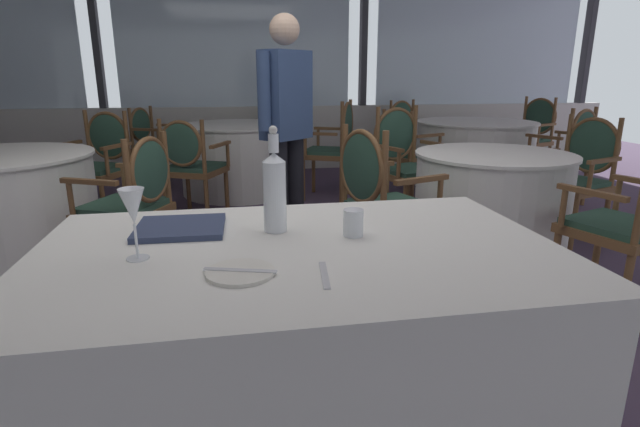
# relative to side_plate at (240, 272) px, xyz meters

# --- Properties ---
(ground_plane) EXTENTS (14.89, 14.89, 0.00)m
(ground_plane) POSITION_rel_side_plate_xyz_m (0.12, 1.19, -0.75)
(ground_plane) COLOR #47384C
(window_wall_far) EXTENTS (10.69, 0.14, 2.64)m
(window_wall_far) POSITION_rel_side_plate_xyz_m (0.12, 5.49, 0.31)
(window_wall_far) COLOR beige
(window_wall_far) RESTS_ON ground_plane
(foreground_table) EXTENTS (1.59, 1.01, 0.75)m
(foreground_table) POSITION_rel_side_plate_xyz_m (0.18, 0.19, -0.38)
(foreground_table) COLOR silver
(foreground_table) RESTS_ON ground_plane
(side_plate) EXTENTS (0.18, 0.18, 0.01)m
(side_plate) POSITION_rel_side_plate_xyz_m (0.00, 0.00, 0.00)
(side_plate) COLOR silver
(side_plate) RESTS_ON foreground_table
(butter_knife) EXTENTS (0.19, 0.07, 0.00)m
(butter_knife) POSITION_rel_side_plate_xyz_m (0.00, 0.00, 0.01)
(butter_knife) COLOR silver
(butter_knife) RESTS_ON foreground_table
(dinner_fork) EXTENTS (0.04, 0.18, 0.00)m
(dinner_fork) POSITION_rel_side_plate_xyz_m (0.22, -0.05, -0.00)
(dinner_fork) COLOR silver
(dinner_fork) RESTS_ON foreground_table
(water_bottle) EXTENTS (0.08, 0.08, 0.35)m
(water_bottle) POSITION_rel_side_plate_xyz_m (0.13, 0.36, 0.14)
(water_bottle) COLOR white
(water_bottle) RESTS_ON foreground_table
(wine_glass) EXTENTS (0.07, 0.07, 0.21)m
(wine_glass) POSITION_rel_side_plate_xyz_m (-0.28, 0.16, 0.14)
(wine_glass) COLOR white
(wine_glass) RESTS_ON foreground_table
(water_tumbler) EXTENTS (0.07, 0.07, 0.09)m
(water_tumbler) POSITION_rel_side_plate_xyz_m (0.37, 0.26, 0.04)
(water_tumbler) COLOR white
(water_tumbler) RESTS_ON foreground_table
(menu_book) EXTENTS (0.30, 0.26, 0.02)m
(menu_book) POSITION_rel_side_plate_xyz_m (-0.19, 0.42, 0.01)
(menu_book) COLOR #2D3856
(menu_book) RESTS_ON foreground_table
(background_table_0) EXTENTS (1.26, 1.26, 0.75)m
(background_table_0) POSITION_rel_side_plate_xyz_m (-1.57, 2.32, -0.38)
(background_table_0) COLOR silver
(background_table_0) RESTS_ON ground_plane
(dining_chair_0_2) EXTENTS (0.61, 0.64, 0.91)m
(dining_chair_0_2) POSITION_rel_side_plate_xyz_m (-0.61, 1.88, -0.22)
(dining_chair_0_2) COLOR brown
(dining_chair_0_2) RESTS_ON ground_plane
(dining_chair_0_3) EXTENTS (0.64, 0.61, 0.96)m
(dining_chair_0_3) POSITION_rel_side_plate_xyz_m (-1.13, 3.28, -0.19)
(dining_chair_0_3) COLOR brown
(dining_chair_0_3) RESTS_ON ground_plane
(background_table_1) EXTENTS (1.06, 1.06, 0.75)m
(background_table_1) POSITION_rel_side_plate_xyz_m (1.74, 1.80, -0.38)
(background_table_1) COLOR silver
(background_table_1) RESTS_ON ground_plane
(dining_chair_1_0) EXTENTS (0.59, 0.63, 0.97)m
(dining_chair_1_0) POSITION_rel_side_plate_xyz_m (0.84, 1.49, -0.18)
(dining_chair_1_0) COLOR brown
(dining_chair_1_0) RESTS_ON ground_plane
(dining_chair_1_1) EXTENTS (0.63, 0.59, 0.91)m
(dining_chair_1_1) POSITION_rel_side_plate_xyz_m (2.05, 0.90, -0.21)
(dining_chair_1_1) COLOR brown
(dining_chair_1_1) RESTS_ON ground_plane
(dining_chair_1_2) EXTENTS (0.59, 0.63, 0.95)m
(dining_chair_1_2) POSITION_rel_side_plate_xyz_m (2.65, 2.12, -0.20)
(dining_chair_1_2) COLOR brown
(dining_chair_1_2) RESTS_ON ground_plane
(dining_chair_1_3) EXTENTS (0.63, 0.59, 1.00)m
(dining_chair_1_3) POSITION_rel_side_plate_xyz_m (1.42, 2.71, -0.17)
(dining_chair_1_3) COLOR brown
(dining_chair_1_3) RESTS_ON ground_plane
(background_table_2) EXTENTS (1.35, 1.35, 0.75)m
(background_table_2) POSITION_rel_side_plate_xyz_m (2.74, 4.01, -0.38)
(background_table_2) COLOR silver
(background_table_2) RESTS_ON ground_plane
(dining_chair_2_0) EXTENTS (0.61, 0.64, 0.99)m
(dining_chair_2_0) POSITION_rel_side_plate_xyz_m (3.76, 4.45, -0.18)
(dining_chair_2_0) COLOR brown
(dining_chair_2_0) RESTS_ON ground_plane
(dining_chair_2_1) EXTENTS (0.64, 0.61, 0.94)m
(dining_chair_2_1) POSITION_rel_side_plate_xyz_m (2.30, 5.01, -0.21)
(dining_chair_2_1) COLOR brown
(dining_chair_2_1) RESTS_ON ground_plane
(dining_chair_2_2) EXTENTS (0.61, 0.64, 0.92)m
(dining_chair_2_2) POSITION_rel_side_plate_xyz_m (1.74, 3.56, -0.21)
(dining_chair_2_2) COLOR brown
(dining_chair_2_2) RESTS_ON ground_plane
(dining_chair_2_3) EXTENTS (0.64, 0.61, 0.96)m
(dining_chair_2_3) POSITION_rel_side_plate_xyz_m (3.19, 3.00, -0.19)
(dining_chair_2_3) COLOR brown
(dining_chair_2_3) RESTS_ON ground_plane
(background_table_3) EXTENTS (1.28, 1.28, 0.75)m
(background_table_3) POSITION_rel_side_plate_xyz_m (0.08, 4.16, -0.38)
(background_table_3) COLOR silver
(background_table_3) RESTS_ON ground_plane
(dining_chair_3_0) EXTENTS (0.61, 0.64, 1.01)m
(dining_chair_3_0) POSITION_rel_side_plate_xyz_m (1.05, 3.71, -0.16)
(dining_chair_3_0) COLOR brown
(dining_chair_3_0) RESTS_ON ground_plane
(dining_chair_3_1) EXTENTS (0.64, 0.61, 0.93)m
(dining_chair_3_1) POSITION_rel_side_plate_xyz_m (0.52, 5.13, -0.20)
(dining_chair_3_1) COLOR brown
(dining_chair_3_1) RESTS_ON ground_plane
(dining_chair_3_2) EXTENTS (0.61, 0.64, 0.91)m
(dining_chair_3_2) POSITION_rel_side_plate_xyz_m (-0.89, 4.61, -0.21)
(dining_chair_3_2) COLOR brown
(dining_chair_3_2) RESTS_ON ground_plane
(dining_chair_3_3) EXTENTS (0.64, 0.61, 0.90)m
(dining_chair_3_3) POSITION_rel_side_plate_xyz_m (-0.37, 3.20, -0.23)
(dining_chair_3_3) COLOR brown
(dining_chair_3_3) RESTS_ON ground_plane
(diner_person_0) EXTENTS (0.42, 0.39, 1.66)m
(diner_person_0) POSITION_rel_side_plate_xyz_m (0.39, 2.31, 0.19)
(diner_person_0) COLOR black
(diner_person_0) RESTS_ON ground_plane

